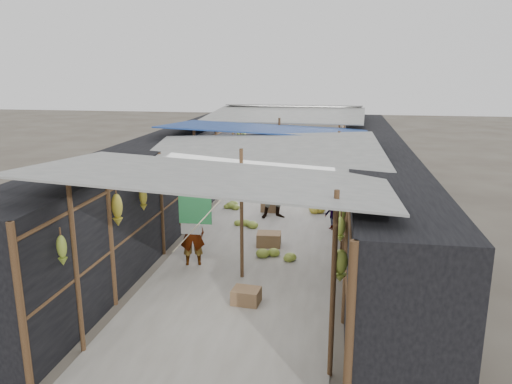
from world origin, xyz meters
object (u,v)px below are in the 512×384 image
Objects in this scene: vendor_elderly at (192,234)px; vendor_seated at (332,213)px; black_basin at (323,192)px; shopper_blue at (277,188)px; crate_near at (246,296)px.

vendor_elderly reaches higher than vendor_seated.
vendor_elderly is 1.58× the size of vendor_seated.
shopper_blue is at bearing -112.74° from black_basin.
crate_near is 0.34× the size of vendor_elderly.
crate_near reaches higher than black_basin.
vendor_elderly is (-2.51, -6.55, 0.60)m from black_basin.
black_basin is (1.07, 8.12, -0.05)m from crate_near.
shopper_blue is 1.92× the size of vendor_seated.
crate_near is at bearing -97.51° from black_basin.
crate_near is 2.21m from vendor_elderly.
crate_near is at bearing -106.17° from shopper_blue.
black_basin is at bearing -126.53° from vendor_elderly.
crate_near is 4.71m from vendor_seated.
shopper_blue reaches higher than black_basin.
shopper_blue reaches higher than crate_near.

